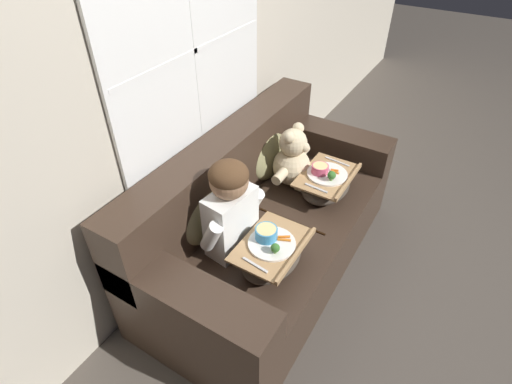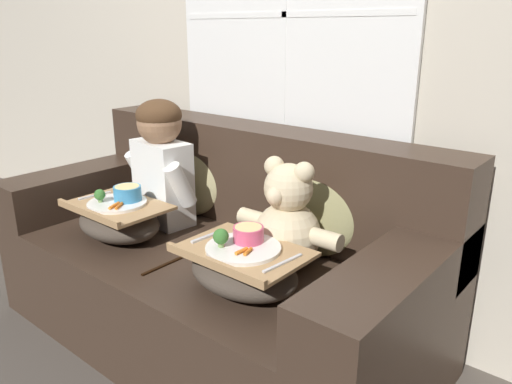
{
  "view_description": "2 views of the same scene",
  "coord_description": "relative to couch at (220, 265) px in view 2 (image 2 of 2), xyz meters",
  "views": [
    {
      "loc": [
        -1.55,
        -0.82,
        1.99
      ],
      "look_at": [
        -0.15,
        0.03,
        0.68
      ],
      "focal_mm": 28.0,
      "sensor_mm": 36.0,
      "label": 1
    },
    {
      "loc": [
        1.31,
        -1.27,
        1.24
      ],
      "look_at": [
        0.13,
        0.14,
        0.64
      ],
      "focal_mm": 35.0,
      "sensor_mm": 36.0,
      "label": 2
    }
  ],
  "objects": [
    {
      "name": "ground_plane",
      "position": [
        0.0,
        -0.06,
        -0.32
      ],
      "size": [
        14.0,
        14.0,
        0.0
      ],
      "primitive_type": "plane",
      "color": "#4C443D"
    },
    {
      "name": "child_figure",
      "position": [
        -0.34,
        0.0,
        0.4
      ],
      "size": [
        0.4,
        0.21,
        0.54
      ],
      "color": "white",
      "rests_on": "couch"
    },
    {
      "name": "teddy_bear",
      "position": [
        0.34,
        -0.0,
        0.27
      ],
      "size": [
        0.43,
        0.3,
        0.4
      ],
      "color": "beige",
      "rests_on": "couch"
    },
    {
      "name": "throw_pillow_behind_child",
      "position": [
        -0.34,
        0.19,
        0.29
      ],
      "size": [
        0.4,
        0.19,
        0.41
      ],
      "color": "tan",
      "rests_on": "couch"
    },
    {
      "name": "wall_back_with_window",
      "position": [
        0.0,
        0.47,
        0.98
      ],
      "size": [
        8.0,
        0.08,
        2.6
      ],
      "color": "beige",
      "rests_on": "ground_plane"
    },
    {
      "name": "lap_tray_child",
      "position": [
        -0.34,
        -0.24,
        0.19
      ],
      "size": [
        0.41,
        0.29,
        0.22
      ],
      "color": "#473D33",
      "rests_on": "child_figure"
    },
    {
      "name": "lap_tray_teddy",
      "position": [
        0.34,
        -0.24,
        0.19
      ],
      "size": [
        0.41,
        0.29,
        0.22
      ],
      "color": "#473D33",
      "rests_on": "teddy_bear"
    },
    {
      "name": "couch",
      "position": [
        0.0,
        0.0,
        0.0
      ],
      "size": [
        1.8,
        0.88,
        0.85
      ],
      "color": "#38281E",
      "rests_on": "ground_plane"
    },
    {
      "name": "throw_pillow_behind_teddy",
      "position": [
        0.34,
        0.19,
        0.29
      ],
      "size": [
        0.4,
        0.19,
        0.42
      ],
      "color": "#898456",
      "rests_on": "couch"
    }
  ]
}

